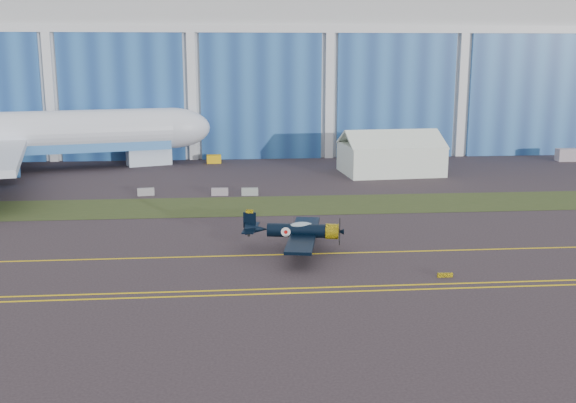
{
  "coord_description": "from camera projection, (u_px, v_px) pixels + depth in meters",
  "views": [
    {
      "loc": [
        5.83,
        -59.67,
        16.59
      ],
      "look_at": [
        11.45,
        5.04,
        2.41
      ],
      "focal_mm": 42.0,
      "sensor_mm": 36.0,
      "label": 1
    }
  ],
  "objects": [
    {
      "name": "barrier_b",
      "position": [
        220.0,
        192.0,
        81.06
      ],
      "size": [
        2.02,
        0.68,
        0.9
      ],
      "primitive_type": "cube",
      "rotation": [
        0.0,
        0.0,
        -0.04
      ],
      "color": "#998B97",
      "rests_on": "ground"
    },
    {
      "name": "taxiway_centreline",
      "position": [
        162.0,
        258.0,
        56.25
      ],
      "size": [
        200.0,
        0.2,
        0.02
      ],
      "primitive_type": "cube",
      "color": "yellow",
      "rests_on": "ground"
    },
    {
      "name": "barrier_a",
      "position": [
        146.0,
        192.0,
        80.99
      ],
      "size": [
        2.07,
        0.9,
        0.9
      ],
      "primitive_type": "cube",
      "rotation": [
        0.0,
        0.0,
        0.15
      ],
      "color": "gray",
      "rests_on": "ground"
    },
    {
      "name": "grass_median",
      "position": [
        178.0,
        207.0,
        74.75
      ],
      "size": [
        260.0,
        10.0,
        0.02
      ],
      "primitive_type": "cube",
      "color": "#475128",
      "rests_on": "ground"
    },
    {
      "name": "edge_line_near",
      "position": [
        149.0,
        297.0,
        47.01
      ],
      "size": [
        80.0,
        0.2,
        0.02
      ],
      "primitive_type": "cube",
      "color": "yellow",
      "rests_on": "ground"
    },
    {
      "name": "hangar",
      "position": [
        198.0,
        64.0,
        127.8
      ],
      "size": [
        220.0,
        45.7,
        30.0
      ],
      "color": "silver",
      "rests_on": "ground"
    },
    {
      "name": "edge_line_far",
      "position": [
        151.0,
        293.0,
        47.98
      ],
      "size": [
        80.0,
        0.2,
        0.02
      ],
      "primitive_type": "cube",
      "color": "yellow",
      "rests_on": "ground"
    },
    {
      "name": "shipping_container",
      "position": [
        149.0,
        156.0,
        103.31
      ],
      "size": [
        7.05,
        4.64,
        2.84
      ],
      "primitive_type": "cube",
      "rotation": [
        0.0,
        0.0,
        0.34
      ],
      "color": "#D0E3FA",
      "rests_on": "ground"
    },
    {
      "name": "gse_box",
      "position": [
        567.0,
        155.0,
        107.26
      ],
      "size": [
        3.31,
        1.8,
        1.97
      ],
      "primitive_type": "cube",
      "rotation": [
        0.0,
        0.0,
        -0.01
      ],
      "color": "#A89AA5",
      "rests_on": "ground"
    },
    {
      "name": "warbird",
      "position": [
        297.0,
        231.0,
        57.85
      ],
      "size": [
        11.69,
        13.29,
        3.47
      ],
      "rotation": [
        0.0,
        0.0,
        -0.19
      ],
      "color": "black",
      "rests_on": "ground"
    },
    {
      "name": "guard_board_right",
      "position": [
        445.0,
        275.0,
        51.27
      ],
      "size": [
        1.2,
        0.15,
        0.35
      ],
      "primitive_type": "cube",
      "color": "yellow",
      "rests_on": "ground"
    },
    {
      "name": "barrier_c",
      "position": [
        250.0,
        192.0,
        81.1
      ],
      "size": [
        2.01,
        0.65,
        0.9
      ],
      "primitive_type": "cube",
      "rotation": [
        0.0,
        0.0,
        -0.02
      ],
      "color": "#919897",
      "rests_on": "ground"
    },
    {
      "name": "tent",
      "position": [
        391.0,
        151.0,
        95.67
      ],
      "size": [
        14.36,
        11.03,
        6.32
      ],
      "rotation": [
        0.0,
        0.0,
        0.08
      ],
      "color": "white",
      "rests_on": "ground"
    },
    {
      "name": "ground",
      "position": [
        167.0,
        242.0,
        61.12
      ],
      "size": [
        260.0,
        260.0,
        0.0
      ],
      "primitive_type": "plane",
      "color": "#352C31",
      "rests_on": "ground"
    },
    {
      "name": "tug",
      "position": [
        214.0,
        159.0,
        105.27
      ],
      "size": [
        2.3,
        1.52,
        1.29
      ],
      "primitive_type": "cube",
      "rotation": [
        0.0,
        0.0,
        0.06
      ],
      "color": "#E9B30F",
      "rests_on": "ground"
    }
  ]
}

